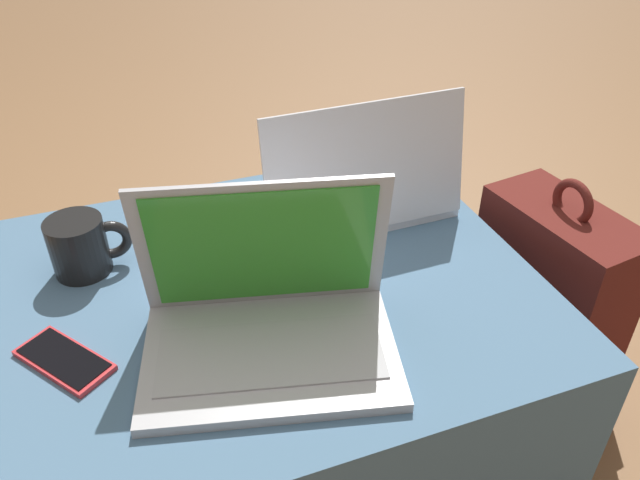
{
  "coord_description": "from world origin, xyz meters",
  "views": [
    {
      "loc": [
        -0.19,
        -0.76,
        1.04
      ],
      "look_at": [
        0.08,
        -0.02,
        0.48
      ],
      "focal_mm": 35.0,
      "sensor_mm": 36.0,
      "label": 1
    }
  ],
  "objects": [
    {
      "name": "ground_plane",
      "position": [
        0.0,
        0.0,
        0.0
      ],
      "size": [
        14.0,
        14.0,
        0.0
      ],
      "primitive_type": "plane",
      "color": "olive"
    },
    {
      "name": "cell_phone",
      "position": [
        -0.31,
        -0.07,
        0.41
      ],
      "size": [
        0.14,
        0.15,
        0.01
      ],
      "rotation": [
        0.0,
        0.0,
        3.78
      ],
      "color": "red",
      "rests_on": "ottoman"
    },
    {
      "name": "backpack",
      "position": [
        0.57,
        -0.03,
        0.21
      ],
      "size": [
        0.22,
        0.31,
        0.5
      ],
      "rotation": [
        0.0,
        0.0,
        1.71
      ],
      "color": "#5B1E19",
      "rests_on": "ground_plane"
    },
    {
      "name": "ottoman",
      "position": [
        0.0,
        0.0,
        0.2
      ],
      "size": [
        0.86,
        0.7,
        0.4
      ],
      "color": "#2A3D4E",
      "rests_on": "ground_plane"
    },
    {
      "name": "laptop_far",
      "position": [
        0.21,
        0.15,
        0.45
      ],
      "size": [
        0.37,
        0.23,
        0.24
      ],
      "rotation": [
        0.0,
        0.0,
        3.16
      ],
      "color": "silver",
      "rests_on": "ottoman"
    },
    {
      "name": "laptop_near",
      "position": [
        -0.03,
        -0.13,
        0.46
      ],
      "size": [
        0.39,
        0.31,
        0.24
      ],
      "rotation": [
        0.0,
        0.0,
        -0.24
      ],
      "color": "#B7B7BC",
      "rests_on": "ottoman"
    },
    {
      "name": "coffee_mug",
      "position": [
        -0.27,
        0.14,
        0.45
      ],
      "size": [
        0.13,
        0.09,
        0.1
      ],
      "color": "black",
      "rests_on": "ottoman"
    }
  ]
}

